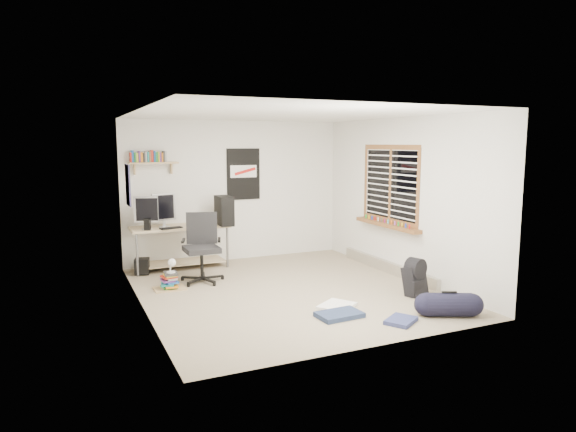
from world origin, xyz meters
name	(u,v)px	position (x,y,z in m)	size (l,w,h in m)	color
floor	(286,291)	(0.00, 0.00, -0.01)	(4.00, 4.50, 0.01)	gray
ceiling	(286,114)	(0.00, 0.00, 2.50)	(4.00, 4.50, 0.01)	white
back_wall	(235,191)	(0.00, 2.25, 1.25)	(4.00, 0.01, 2.50)	silver
left_wall	(140,212)	(-2.00, 0.00, 1.25)	(0.01, 4.50, 2.50)	silver
right_wall	(403,198)	(2.00, 0.00, 1.25)	(0.01, 4.50, 2.50)	silver
desk	(180,247)	(-1.08, 2.00, 0.36)	(1.61, 0.70, 0.73)	#C7B889
monitor_left	(146,217)	(-1.65, 1.77, 0.94)	(0.38, 0.09, 0.41)	#9A9A9E
monitor_right	(164,214)	(-1.36, 1.86, 0.96)	(0.40, 0.10, 0.44)	#B6B5BB
pc_tower	(224,211)	(-0.38, 1.72, 0.98)	(0.22, 0.47, 0.49)	black
keyboard	(171,228)	(-1.28, 1.71, 0.74)	(0.36, 0.13, 0.02)	black
speaker_left	(147,224)	(-1.65, 1.71, 0.83)	(0.09, 0.09, 0.18)	black
speaker_right	(194,222)	(-0.90, 1.71, 0.82)	(0.09, 0.09, 0.18)	black
office_chair	(202,250)	(-0.98, 0.97, 0.49)	(0.69, 0.69, 1.05)	black
wall_shelf	(153,163)	(-1.45, 2.14, 1.78)	(0.80, 0.22, 0.24)	tan
poster_back_wall	(243,174)	(0.15, 2.23, 1.55)	(0.62, 0.03, 0.92)	black
poster_left_wall	(128,185)	(-1.99, 1.20, 1.50)	(0.02, 0.42, 0.60)	navy
window	(389,184)	(1.95, 0.30, 1.45)	(0.10, 1.50, 1.26)	brown
baseboard_heater	(387,267)	(1.96, 0.30, 0.09)	(0.08, 2.50, 0.18)	#B7B2A8
backpack	(415,281)	(1.55, -0.93, 0.20)	(0.31, 0.25, 0.42)	black
duffel_bag	(449,305)	(1.37, -1.81, 0.14)	(0.29, 0.29, 0.57)	black
tshirt	(337,306)	(0.29, -0.96, 0.02)	(0.45, 0.38, 0.04)	white
jeans_a	(339,315)	(0.13, -1.30, 0.03)	(0.54, 0.35, 0.06)	#222F4E
jeans_b	(401,321)	(0.69, -1.77, 0.03)	(0.39, 0.29, 0.05)	navy
book_stack	(169,279)	(-1.51, 0.78, 0.15)	(0.43, 0.36, 0.30)	olive
desk_lamp	(171,264)	(-1.49, 0.76, 0.38)	(0.13, 0.21, 0.21)	white
subwoofer	(142,266)	(-1.75, 1.79, 0.14)	(0.22, 0.22, 0.25)	black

